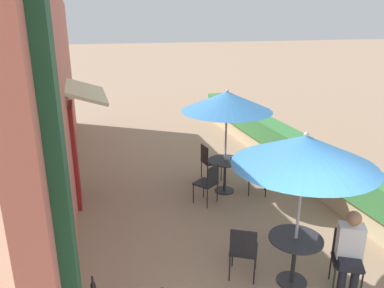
# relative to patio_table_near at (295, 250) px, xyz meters

# --- Properties ---
(cafe_facade_wall) EXTENTS (0.98, 11.92, 4.20)m
(cafe_facade_wall) POSITION_rel_patio_table_near_xyz_m (-3.12, 4.07, 1.55)
(cafe_facade_wall) COLOR #C66B5B
(cafe_facade_wall) RESTS_ON ground_plane
(planter_hedge) EXTENTS (0.60, 10.92, 1.01)m
(planter_hedge) POSITION_rel_patio_table_near_xyz_m (2.17, 4.10, -0.00)
(planter_hedge) COLOR tan
(planter_hedge) RESTS_ON ground_plane
(patio_table_near) EXTENTS (0.77, 0.77, 0.74)m
(patio_table_near) POSITION_rel_patio_table_near_xyz_m (0.00, 0.00, 0.00)
(patio_table_near) COLOR #28282D
(patio_table_near) RESTS_ON ground_plane
(patio_umbrella_near) EXTENTS (1.92, 1.92, 2.31)m
(patio_umbrella_near) POSITION_rel_patio_table_near_xyz_m (0.00, 0.00, 1.52)
(patio_umbrella_near) COLOR #B7B7BC
(patio_umbrella_near) RESTS_ON ground_plane
(cafe_chair_near_left) EXTENTS (0.54, 0.54, 0.87)m
(cafe_chair_near_left) POSITION_rel_patio_table_near_xyz_m (-0.67, 0.29, -0.02)
(cafe_chair_near_left) COLOR #232328
(cafe_chair_near_left) RESTS_ON ground_plane
(cafe_chair_near_right) EXTENTS (0.54, 0.54, 0.87)m
(cafe_chair_near_right) POSITION_rel_patio_table_near_xyz_m (0.67, -0.29, -0.02)
(cafe_chair_near_right) COLOR #232328
(cafe_chair_near_right) RESTS_ON ground_plane
(seated_patron_near_right) EXTENTS (0.47, 0.51, 1.25)m
(seated_patron_near_right) POSITION_rel_patio_table_near_xyz_m (0.62, -0.38, 0.15)
(seated_patron_near_right) COLOR #23232D
(seated_patron_near_right) RESTS_ON ground_plane
(patio_table_mid) EXTENTS (0.77, 0.77, 0.74)m
(patio_table_mid) POSITION_rel_patio_table_near_xyz_m (0.17, 3.16, 0.00)
(patio_table_mid) COLOR #28282D
(patio_table_mid) RESTS_ON ground_plane
(patio_umbrella_mid) EXTENTS (1.92, 1.92, 2.31)m
(patio_umbrella_mid) POSITION_rel_patio_table_near_xyz_m (0.17, 3.16, 1.52)
(patio_umbrella_mid) COLOR #B7B7BC
(patio_umbrella_mid) RESTS_ON ground_plane
(cafe_chair_mid_left) EXTENTS (0.53, 0.53, 0.87)m
(cafe_chair_mid_left) POSITION_rel_patio_table_near_xyz_m (0.86, 2.93, -0.02)
(cafe_chair_mid_left) COLOR #232328
(cafe_chair_mid_left) RESTS_ON ground_plane
(cafe_chair_mid_right) EXTENTS (0.43, 0.43, 0.87)m
(cafe_chair_mid_right) POSITION_rel_patio_table_near_xyz_m (0.03, 3.88, -0.02)
(cafe_chair_mid_right) COLOR #232328
(cafe_chair_mid_right) RESTS_ON ground_plane
(cafe_chair_mid_back) EXTENTS (0.56, 0.56, 0.87)m
(cafe_chair_mid_back) POSITION_rel_patio_table_near_xyz_m (-0.38, 2.69, -0.02)
(cafe_chair_mid_back) COLOR #232328
(cafe_chair_mid_back) RESTS_ON ground_plane
(coffee_cup_mid) EXTENTS (0.07, 0.07, 0.09)m
(coffee_cup_mid) POSITION_rel_patio_table_near_xyz_m (0.30, 3.10, 0.25)
(coffee_cup_mid) COLOR teal
(coffee_cup_mid) RESTS_ON patio_table_mid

